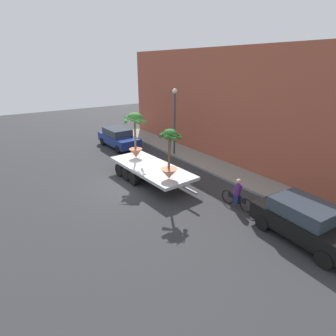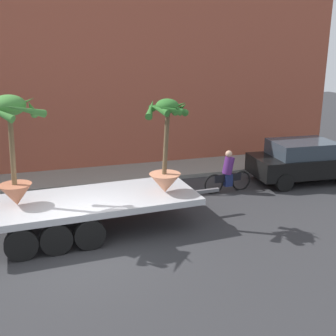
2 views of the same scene
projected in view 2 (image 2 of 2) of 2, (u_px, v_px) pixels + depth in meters
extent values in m
plane|color=#2D2D30|center=(89.00, 252.00, 10.65)|extent=(60.00, 60.00, 0.00)
cube|color=gray|center=(70.00, 179.00, 16.22)|extent=(24.00, 2.20, 0.15)
cube|color=#9E4C38|center=(60.00, 76.00, 16.72)|extent=(24.00, 1.20, 7.66)
cube|color=#B7BABF|center=(90.00, 201.00, 11.63)|extent=(6.06, 2.69, 0.18)
cylinder|color=black|center=(19.00, 212.00, 12.12)|extent=(0.81, 0.27, 0.80)
cylinder|color=black|center=(21.00, 245.00, 10.15)|extent=(0.81, 0.27, 0.80)
cylinder|color=black|center=(48.00, 208.00, 12.40)|extent=(0.81, 0.27, 0.80)
cylinder|color=black|center=(56.00, 240.00, 10.43)|extent=(0.81, 0.27, 0.80)
cylinder|color=black|center=(77.00, 205.00, 12.68)|extent=(0.81, 0.27, 0.80)
cylinder|color=black|center=(90.00, 234.00, 10.70)|extent=(0.81, 0.27, 0.80)
cube|color=slate|center=(204.00, 191.00, 12.83)|extent=(1.00, 0.16, 0.10)
cone|color=#B26647|center=(16.00, 195.00, 11.01)|extent=(0.84, 0.84, 0.57)
cylinder|color=brown|center=(12.00, 146.00, 10.65)|extent=(0.21, 0.13, 2.06)
ellipsoid|color=#428438|center=(9.00, 105.00, 10.36)|extent=(0.84, 0.84, 0.53)
cone|color=#428438|center=(32.00, 108.00, 10.48)|extent=(0.31, 1.08, 0.64)
cone|color=#428438|center=(17.00, 106.00, 10.89)|extent=(1.04, 0.54, 0.60)
cone|color=#428438|center=(24.00, 110.00, 10.04)|extent=(1.09, 0.90, 0.53)
cone|color=tan|center=(165.00, 183.00, 11.97)|extent=(0.90, 0.90, 0.55)
cylinder|color=brown|center=(166.00, 141.00, 11.63)|extent=(0.24, 0.13, 1.92)
ellipsoid|color=#2D6B28|center=(167.00, 106.00, 11.37)|extent=(0.64, 0.64, 0.40)
cone|color=#2D6B28|center=(180.00, 108.00, 11.55)|extent=(0.29, 0.82, 0.51)
cone|color=#2D6B28|center=(174.00, 107.00, 11.73)|extent=(0.71, 0.73, 0.49)
cone|color=#2D6B28|center=(162.00, 106.00, 11.70)|extent=(0.76, 0.29, 0.34)
cone|color=#2D6B28|center=(151.00, 108.00, 11.44)|extent=(0.54, 0.92, 0.51)
cone|color=#2D6B28|center=(158.00, 109.00, 11.14)|extent=(0.53, 0.73, 0.36)
cone|color=#2D6B28|center=(170.00, 110.00, 11.08)|extent=(0.70, 0.26, 0.36)
cone|color=#2D6B28|center=(180.00, 110.00, 11.22)|extent=(0.69, 0.68, 0.45)
torus|color=black|center=(241.00, 181.00, 15.10)|extent=(0.74, 0.11, 0.74)
torus|color=black|center=(214.00, 184.00, 14.72)|extent=(0.74, 0.11, 0.74)
cube|color=black|center=(228.00, 178.00, 14.86)|extent=(1.04, 0.14, 0.28)
cylinder|color=#51236B|center=(228.00, 165.00, 14.73)|extent=(0.47, 0.37, 0.65)
sphere|color=tan|center=(229.00, 154.00, 14.61)|extent=(0.24, 0.24, 0.24)
cube|color=navy|center=(228.00, 180.00, 14.88)|extent=(0.30, 0.26, 0.44)
cube|color=black|center=(306.00, 164.00, 16.00)|extent=(4.24, 2.14, 0.70)
cube|color=#2D3842|center=(302.00, 148.00, 15.78)|extent=(2.37, 1.84, 0.56)
cylinder|color=black|center=(322.00, 164.00, 17.24)|extent=(0.65, 0.24, 0.64)
cylinder|color=black|center=(262.00, 169.00, 16.63)|extent=(0.65, 0.24, 0.64)
cylinder|color=black|center=(284.00, 183.00, 14.96)|extent=(0.65, 0.24, 0.64)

